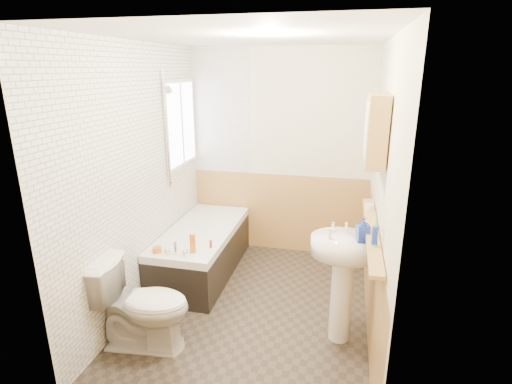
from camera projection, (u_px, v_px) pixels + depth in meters
floor at (253, 307)px, 3.94m from camera, size 2.80×2.80×0.00m
ceiling at (252, 37)px, 3.19m from camera, size 2.80×2.80×0.00m
wall_back at (279, 154)px, 4.87m from camera, size 2.20×0.02×2.50m
wall_front at (194, 255)px, 2.25m from camera, size 2.20×0.02×2.50m
wall_left at (139, 179)px, 3.80m from camera, size 0.02×2.80×2.50m
wall_right at (382, 195)px, 3.32m from camera, size 0.02×2.80×2.50m
wainscot_right at (371, 275)px, 3.55m from camera, size 0.01×2.80×1.00m
wainscot_front at (201, 362)px, 2.50m from camera, size 2.20×0.01×1.00m
wainscot_back at (278, 212)px, 5.08m from camera, size 2.20×0.01×1.00m
tile_cladding_left at (141, 179)px, 3.80m from camera, size 0.01×2.80×2.50m
tile_return_back at (221, 112)px, 4.86m from camera, size 0.75×0.01×1.50m
window at (181, 124)px, 4.56m from camera, size 0.03×0.79×0.99m
bathtub at (202, 249)px, 4.55m from camera, size 0.70×1.58×0.68m
shower_riser at (167, 120)px, 4.13m from camera, size 0.11×0.08×1.23m
toilet at (142, 305)px, 3.30m from camera, size 0.83×0.52×0.78m
sink at (343, 268)px, 3.30m from camera, size 0.56×0.45×1.07m
pine_shelf at (372, 230)px, 3.19m from camera, size 0.10×1.56×0.03m
medicine_cabinet at (376, 129)px, 3.12m from camera, size 0.15×0.60×0.54m
foam_can at (375, 236)px, 2.86m from camera, size 0.06×0.06×0.15m
green_bottle at (375, 230)px, 2.85m from camera, size 0.05×0.05×0.25m
black_jar at (370, 207)px, 3.62m from camera, size 0.09×0.09×0.05m
soap_bottle at (363, 236)px, 3.14m from camera, size 0.14×0.22×0.10m
clear_bottle at (330, 234)px, 3.18m from camera, size 0.04×0.04×0.09m
blue_gel at (193, 244)px, 3.86m from camera, size 0.06×0.04×0.19m
cream_jar at (157, 250)px, 3.89m from camera, size 0.11×0.11×0.05m
orange_bottle at (211, 244)px, 3.98m from camera, size 0.03×0.03×0.08m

